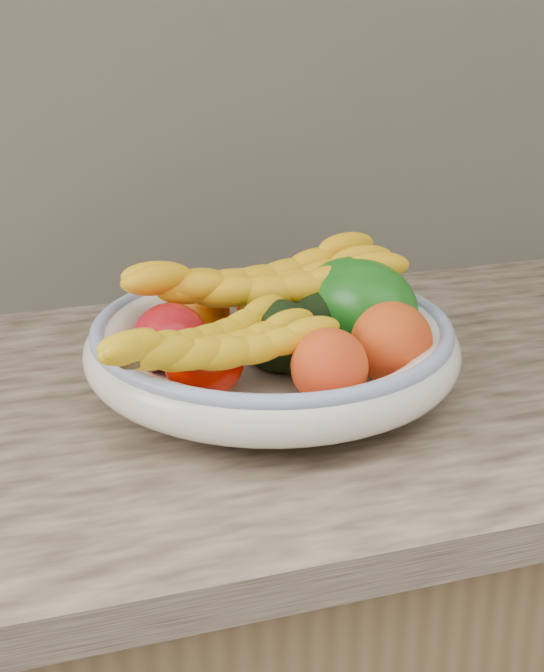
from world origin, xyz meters
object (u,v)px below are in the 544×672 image
Objects in this scene: banana_bunch_back at (262,290)px; banana_bunch_front at (214,351)px; green_mango at (359,305)px; fruit_bowl at (272,346)px.

banana_bunch_back is 1.28× the size of banana_bunch_front.
green_mango is at bearing 5.61° from banana_bunch_front.
fruit_bowl is 0.11m from green_mango.
banana_bunch_back reaches higher than banana_bunch_front.
banana_bunch_back is (-0.10, 0.05, 0.01)m from green_mango.
fruit_bowl is 2.69× the size of green_mango.
green_mango is 0.57× the size of banana_bunch_front.
banana_bunch_front is at bearing -137.69° from fruit_bowl.
fruit_bowl is 0.11m from banana_bunch_front.
banana_bunch_front is at bearing 179.39° from green_mango.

